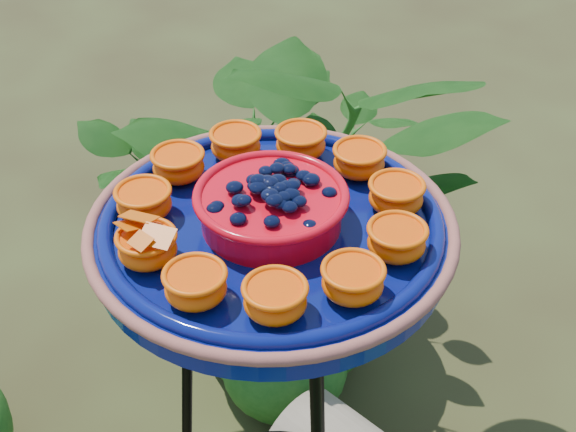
% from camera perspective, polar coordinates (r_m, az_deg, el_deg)
% --- Properties ---
extents(tripod_stand, '(0.41, 0.41, 0.87)m').
position_cam_1_polar(tripod_stand, '(1.25, -0.96, -14.44)').
color(tripod_stand, black).
rests_on(tripod_stand, ground).
extents(feeder_dish, '(0.58, 0.58, 0.10)m').
position_cam_1_polar(feeder_dish, '(0.98, -1.19, -0.60)').
color(feeder_dish, '#07115D').
rests_on(feeder_dish, tripod_stand).
extents(shrub_back_left, '(1.09, 1.10, 0.93)m').
position_cam_1_polar(shrub_back_left, '(1.80, 0.48, 1.65)').
color(shrub_back_left, '#1A5115').
rests_on(shrub_back_left, ground).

